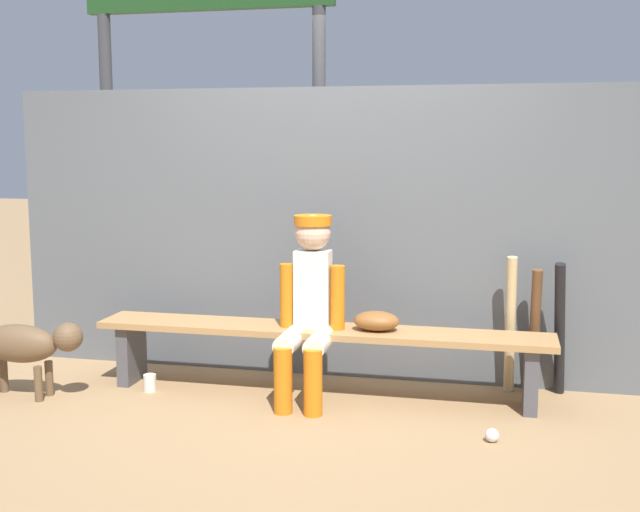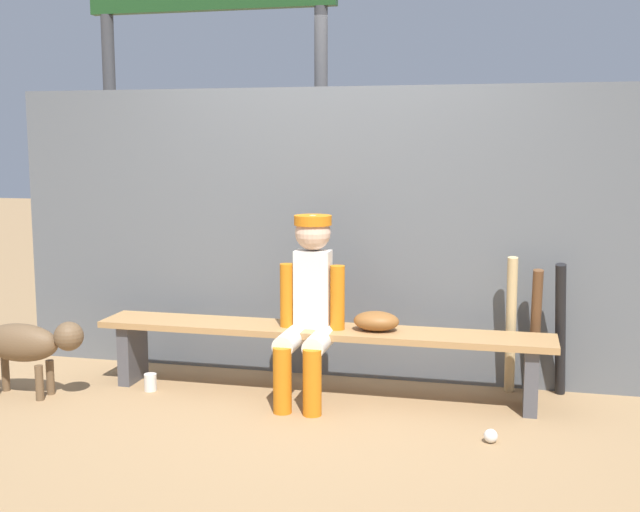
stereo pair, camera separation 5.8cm
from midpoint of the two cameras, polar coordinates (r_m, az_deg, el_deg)
name	(u,v)px [view 1 (the left image)]	position (r m, az deg, el deg)	size (l,w,h in m)	color
ground_plane	(320,395)	(5.10, -0.33, -9.86)	(30.00, 30.00, 0.00)	#9E7A51
chainlink_fence	(335,234)	(5.32, 0.74, 1.55)	(4.53, 0.03, 1.93)	#595E63
dugout_bench	(320,341)	(5.01, -0.34, -6.08)	(2.86, 0.36, 0.43)	#AD7F4C
player_seated	(309,302)	(4.86, -1.15, -3.30)	(0.41, 0.55, 1.14)	silver
baseball_glove	(376,321)	(4.91, 3.70, -4.64)	(0.28, 0.20, 0.12)	brown
bat_wood_natural	(510,325)	(5.15, 13.10, -4.81)	(0.06, 0.06, 0.88)	tan
bat_wood_dark	(534,331)	(5.19, 14.74, -5.20)	(0.06, 0.06, 0.81)	brown
bat_aluminum_black	(560,330)	(5.15, 16.41, -5.07)	(0.06, 0.06, 0.87)	black
baseball	(492,435)	(4.43, 11.80, -12.40)	(0.07, 0.07, 0.07)	white
cup_on_ground	(150,383)	(5.27, -12.36, -8.83)	(0.08, 0.08, 0.11)	silver
cup_on_bench	(331,317)	(5.03, 0.48, -4.36)	(0.08, 0.08, 0.11)	red
scoreboard	(216,17)	(6.38, -7.72, 16.52)	(2.25, 0.27, 3.58)	#3F3F42
dog	(27,345)	(5.30, -20.47, -5.94)	(0.84, 0.20, 0.49)	brown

